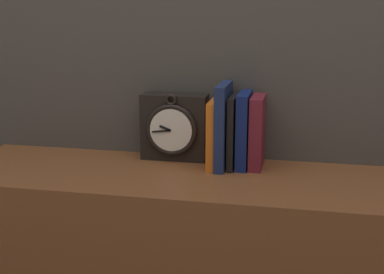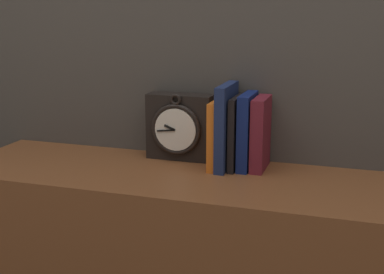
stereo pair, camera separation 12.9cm
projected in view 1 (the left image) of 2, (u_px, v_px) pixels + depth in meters
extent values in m
cube|color=#47423D|center=(208.00, 11.00, 1.41)|extent=(6.00, 0.05, 2.60)
cube|color=black|center=(175.00, 127.00, 1.44)|extent=(0.18, 0.06, 0.18)
torus|color=black|center=(171.00, 130.00, 1.40)|extent=(0.14, 0.01, 0.14)
cylinder|color=white|center=(171.00, 130.00, 1.40)|extent=(0.11, 0.01, 0.11)
cube|color=black|center=(165.00, 128.00, 1.40)|extent=(0.03, 0.00, 0.02)
cube|color=black|center=(161.00, 131.00, 1.40)|extent=(0.05, 0.00, 0.01)
torus|color=black|center=(171.00, 100.00, 1.38)|extent=(0.03, 0.01, 0.03)
cube|color=orange|center=(214.00, 133.00, 1.38)|extent=(0.02, 0.14, 0.17)
cube|color=navy|center=(223.00, 126.00, 1.36)|extent=(0.03, 0.15, 0.22)
cube|color=black|center=(233.00, 131.00, 1.37)|extent=(0.02, 0.13, 0.18)
cube|color=navy|center=(244.00, 130.00, 1.37)|extent=(0.03, 0.13, 0.19)
cube|color=maroon|center=(257.00, 132.00, 1.36)|extent=(0.03, 0.12, 0.18)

